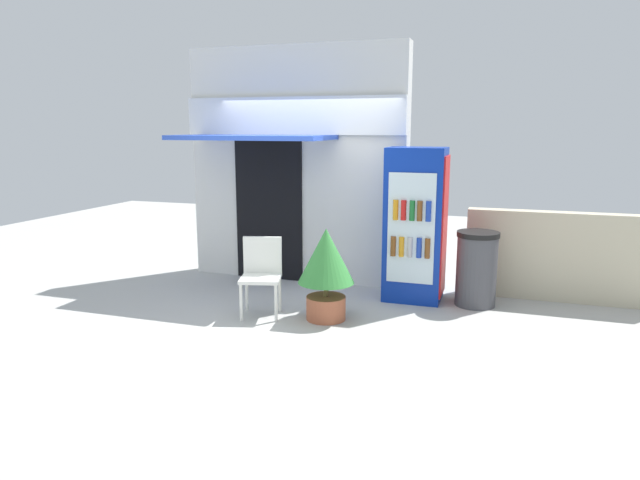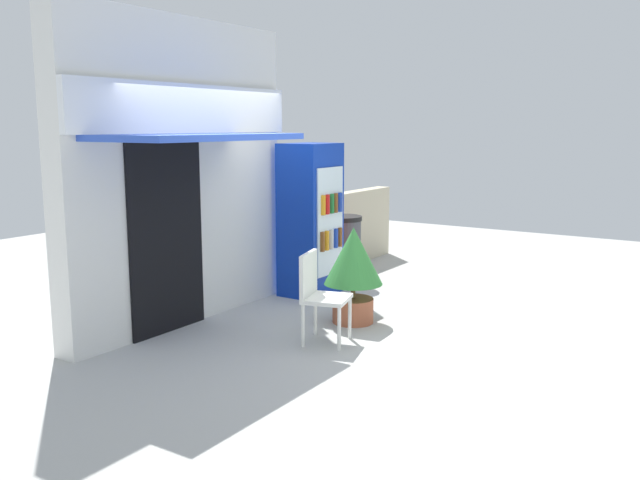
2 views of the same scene
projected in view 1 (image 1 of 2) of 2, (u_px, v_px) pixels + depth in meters
ground at (278, 306)px, 6.92m from camera, size 16.00×16.00×0.00m
storefront_building at (295, 164)px, 7.91m from camera, size 3.10×1.31×3.22m
drink_cooler at (415, 225)px, 7.04m from camera, size 0.72×0.62×1.90m
plastic_chair at (261, 270)px, 6.56m from camera, size 0.54×0.52×0.90m
potted_plant_near_shop at (326, 265)px, 6.35m from camera, size 0.63×0.63×1.05m
trash_bin at (476, 269)px, 6.89m from camera, size 0.51×0.51×0.91m
stone_boundary_wall at (564, 257)px, 7.06m from camera, size 2.37×0.22×1.12m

